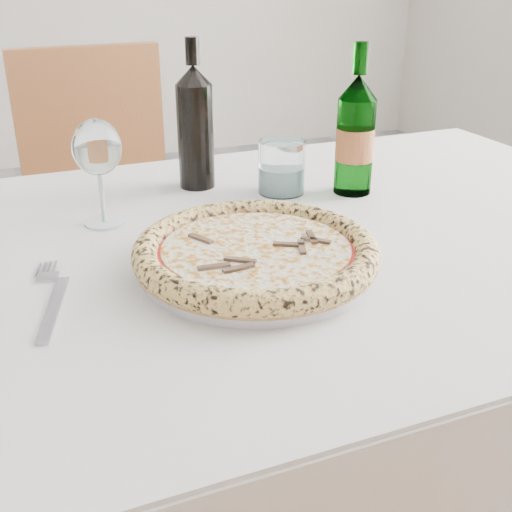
# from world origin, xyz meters

# --- Properties ---
(dining_table) EXTENTS (1.49, 0.90, 0.76)m
(dining_table) POSITION_xyz_m (0.16, -0.15, 0.67)
(dining_table) COLOR brown
(dining_table) RESTS_ON floor
(chair_far) EXTENTS (0.39, 0.39, 0.93)m
(chair_far) POSITION_xyz_m (0.09, 0.66, 0.53)
(chair_far) COLOR brown
(chair_far) RESTS_ON floor
(plate) EXTENTS (0.30, 0.30, 0.02)m
(plate) POSITION_xyz_m (0.16, -0.25, 0.76)
(plate) COLOR white
(plate) RESTS_ON dining_table
(pizza) EXTENTS (0.32, 0.32, 0.03)m
(pizza) POSITION_xyz_m (0.16, -0.25, 0.78)
(pizza) COLOR tan
(pizza) RESTS_ON plate
(fork) EXTENTS (0.05, 0.22, 0.00)m
(fork) POSITION_xyz_m (-0.09, -0.24, 0.76)
(fork) COLOR #9196AD
(fork) RESTS_ON dining_table
(wine_glass) EXTENTS (0.07, 0.07, 0.16)m
(wine_glass) POSITION_xyz_m (0.00, -0.02, 0.87)
(wine_glass) COLOR silver
(wine_glass) RESTS_ON dining_table
(tumbler) EXTENTS (0.08, 0.08, 0.09)m
(tumbler) POSITION_xyz_m (0.31, 0.02, 0.79)
(tumbler) COLOR white
(tumbler) RESTS_ON dining_table
(beer_bottle) EXTENTS (0.06, 0.06, 0.25)m
(beer_bottle) POSITION_xyz_m (0.43, -0.02, 0.86)
(beer_bottle) COLOR #2D7B32
(beer_bottle) RESTS_ON dining_table
(wine_bottle) EXTENTS (0.06, 0.06, 0.25)m
(wine_bottle) POSITION_xyz_m (0.19, 0.11, 0.86)
(wine_bottle) COLOR black
(wine_bottle) RESTS_ON dining_table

